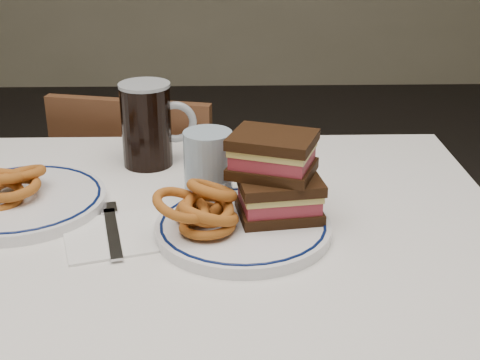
{
  "coord_description": "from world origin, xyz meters",
  "views": [
    {
      "loc": [
        0.19,
        -0.88,
        1.23
      ],
      "look_at": [
        0.21,
        0.03,
        0.83
      ],
      "focal_mm": 50.0,
      "sensor_mm": 36.0,
      "label": 1
    }
  ],
  "objects_px": {
    "main_plate": "(243,227)",
    "far_plate": "(20,201)",
    "reuben_sandwich": "(276,176)",
    "beer_mug": "(148,124)",
    "chair_far": "(151,229)"
  },
  "relations": [
    {
      "from": "beer_mug",
      "to": "far_plate",
      "type": "relative_size",
      "value": 0.57
    },
    {
      "from": "far_plate",
      "to": "reuben_sandwich",
      "type": "bearing_deg",
      "value": -9.38
    },
    {
      "from": "chair_far",
      "to": "beer_mug",
      "type": "relative_size",
      "value": 5.19
    },
    {
      "from": "main_plate",
      "to": "beer_mug",
      "type": "height_order",
      "value": "beer_mug"
    },
    {
      "from": "far_plate",
      "to": "chair_far",
      "type": "bearing_deg",
      "value": 74.17
    },
    {
      "from": "main_plate",
      "to": "far_plate",
      "type": "bearing_deg",
      "value": 164.39
    },
    {
      "from": "reuben_sandwich",
      "to": "beer_mug",
      "type": "bearing_deg",
      "value": 131.09
    },
    {
      "from": "far_plate",
      "to": "main_plate",
      "type": "bearing_deg",
      "value": -15.61
    },
    {
      "from": "beer_mug",
      "to": "far_plate",
      "type": "bearing_deg",
      "value": -136.84
    },
    {
      "from": "reuben_sandwich",
      "to": "chair_far",
      "type": "bearing_deg",
      "value": 114.58
    },
    {
      "from": "beer_mug",
      "to": "far_plate",
      "type": "xyz_separation_m",
      "value": [
        -0.19,
        -0.18,
        -0.07
      ]
    },
    {
      "from": "chair_far",
      "to": "far_plate",
      "type": "relative_size",
      "value": 2.94
    },
    {
      "from": "main_plate",
      "to": "far_plate",
      "type": "distance_m",
      "value": 0.37
    },
    {
      "from": "main_plate",
      "to": "reuben_sandwich",
      "type": "bearing_deg",
      "value": 33.01
    },
    {
      "from": "main_plate",
      "to": "chair_far",
      "type": "bearing_deg",
      "value": 109.32
    }
  ]
}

